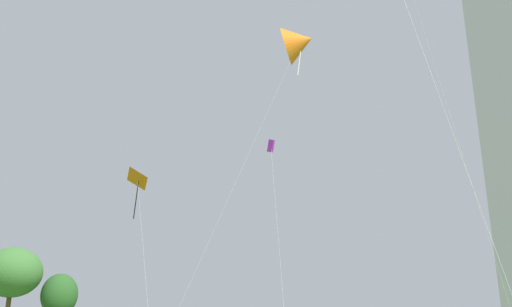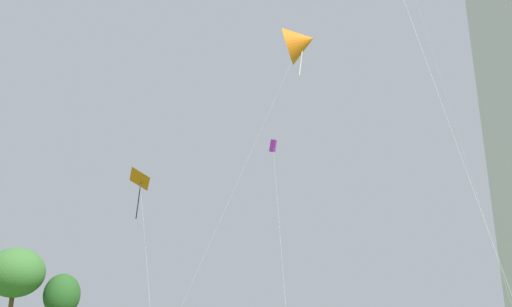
{
  "view_description": "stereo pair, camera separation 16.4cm",
  "coord_description": "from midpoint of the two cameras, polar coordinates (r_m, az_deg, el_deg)",
  "views": [
    {
      "loc": [
        6.96,
        -9.34,
        2.12
      ],
      "look_at": [
        0.63,
        11.84,
        8.92
      ],
      "focal_mm": 38.14,
      "sensor_mm": 36.0,
      "label": 1
    },
    {
      "loc": [
        7.12,
        -9.29,
        2.12
      ],
      "look_at": [
        0.63,
        11.84,
        8.92
      ],
      "focal_mm": 38.14,
      "sensor_mm": 36.0,
      "label": 2
    }
  ],
  "objects": [
    {
      "name": "kite_flying_6",
      "position": [
        51.41,
        1.49,
        0.72
      ],
      "size": [
        3.69,
        8.76,
        18.62
      ],
      "color": "silver",
      "rests_on": "ground"
    },
    {
      "name": "kite_flying_4",
      "position": [
        45.43,
        4.41,
        11.52
      ],
      "size": [
        10.39,
        6.65,
        25.64
      ],
      "color": "silver",
      "rests_on": "ground"
    },
    {
      "name": "park_tree_1",
      "position": [
        45.92,
        -20.03,
        -13.82
      ],
      "size": [
        2.77,
        2.77,
        5.62
      ],
      "color": "brown",
      "rests_on": "ground"
    },
    {
      "name": "kite_flying_5",
      "position": [
        54.38,
        -12.41,
        -2.85
      ],
      "size": [
        8.19,
        10.44,
        16.07
      ],
      "color": "silver",
      "rests_on": "ground"
    },
    {
      "name": "park_tree_0",
      "position": [
        45.78,
        -24.28,
        -11.32
      ],
      "size": [
        4.38,
        4.38,
        7.44
      ],
      "color": "brown",
      "rests_on": "ground"
    }
  ]
}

